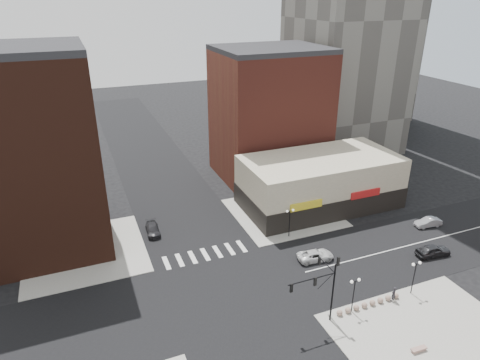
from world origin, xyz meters
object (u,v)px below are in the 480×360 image
white_suv (315,255)px  pedestrian (394,294)px  silver_sedan (428,222)px  dark_sedan_north (153,229)px  stone_bench (419,349)px  street_lamp_ne (290,216)px  dark_sedan_east (433,250)px  street_lamp_se_a (354,287)px  traffic_signal (324,282)px  street_lamp_se_b (415,270)px

white_suv → pedestrian: 10.76m
pedestrian → silver_sedan: bearing=-161.9°
white_suv → silver_sedan: size_ratio=1.18×
dark_sedan_north → silver_sedan: bearing=-15.7°
white_suv → silver_sedan: (19.53, 1.19, 0.00)m
dark_sedan_north → stone_bench: 36.30m
street_lamp_ne → dark_sedan_north: 19.25m
dark_sedan_north → dark_sedan_east: bearing=-27.0°
silver_sedan → dark_sedan_north: bearing=-102.3°
silver_sedan → stone_bench: size_ratio=2.40×
street_lamp_se_a → street_lamp_ne: 16.03m
street_lamp_ne → white_suv: 6.71m
white_suv → silver_sedan: 19.57m
traffic_signal → street_lamp_se_b: (11.76, -0.17, -1.67)m
street_lamp_se_a → street_lamp_ne: (1.00, 16.00, 0.00)m
dark_sedan_north → traffic_signal: bearing=-58.8°
street_lamp_se_b → silver_sedan: bearing=40.2°
traffic_signal → dark_sedan_north: size_ratio=1.78×
street_lamp_ne → stone_bench: bearing=-85.9°
silver_sedan → dark_sedan_east: bearing=-32.8°
dark_sedan_east → dark_sedan_north: (-32.34, 19.00, -0.14)m
dark_sedan_north → street_lamp_ne: bearing=-21.4°
silver_sedan → dark_sedan_north: size_ratio=0.90×
dark_sedan_north → pedestrian: size_ratio=2.43×
stone_bench → dark_sedan_east: bearing=44.5°
street_lamp_se_b → street_lamp_ne: (-7.00, 16.00, 0.00)m
traffic_signal → dark_sedan_east: (19.81, 4.84, -4.19)m
dark_sedan_east → stone_bench: size_ratio=2.77×
street_lamp_se_a → dark_sedan_north: street_lamp_se_a is taller
street_lamp_se_a → dark_sedan_east: 16.99m
traffic_signal → stone_bench: 10.65m
street_lamp_ne → pedestrian: (4.24, -16.24, -2.27)m
traffic_signal → white_suv: traffic_signal is taller
street_lamp_se_a → dark_sedan_north: 29.14m
pedestrian → traffic_signal: bearing=-20.0°
silver_sedan → street_lamp_se_b: bearing=-42.9°
traffic_signal → white_suv: bearing=61.4°
white_suv → dark_sedan_north: 22.75m
pedestrian → stone_bench: size_ratio=1.10×
pedestrian → dark_sedan_east: bearing=-171.5°
white_suv → dark_sedan_east: dark_sedan_east is taller
white_suv → dark_sedan_north: white_suv is taller
street_lamp_se_b → traffic_signal: bearing=179.2°
street_lamp_ne → pedestrian: 16.94m
street_lamp_se_b → pedestrian: street_lamp_se_b is taller
silver_sedan → stone_bench: 25.73m
street_lamp_se_a → dark_sedan_east: street_lamp_se_a is taller
street_lamp_se_a → silver_sedan: street_lamp_se_a is taller
dark_sedan_east → stone_bench: (-13.38, -11.96, -0.45)m
traffic_signal → stone_bench: size_ratio=4.76×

